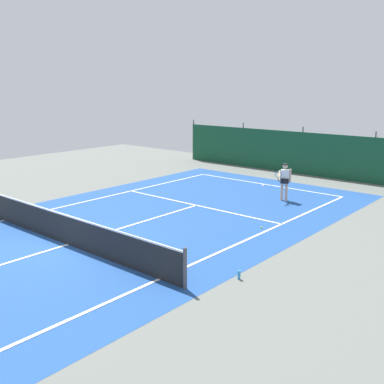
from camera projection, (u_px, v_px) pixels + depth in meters
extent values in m
plane|color=slate|center=(68.00, 245.00, 14.60)|extent=(36.00, 36.00, 0.00)
cube|color=#1E478C|center=(68.00, 245.00, 14.60)|extent=(11.02, 26.60, 0.01)
cube|color=white|center=(265.00, 184.00, 23.40)|extent=(8.22, 0.10, 0.01)
cube|color=white|center=(4.00, 220.00, 17.20)|extent=(0.10, 23.80, 0.01)
cube|color=white|center=(160.00, 279.00, 12.00)|extent=(0.10, 23.80, 0.01)
cube|color=white|center=(196.00, 205.00, 19.33)|extent=(8.22, 0.10, 0.01)
cube|color=white|center=(68.00, 244.00, 14.60)|extent=(0.10, 12.80, 0.01)
cube|color=white|center=(263.00, 185.00, 23.29)|extent=(0.10, 0.30, 0.01)
cube|color=black|center=(67.00, 231.00, 14.50)|extent=(9.92, 0.03, 0.95)
cube|color=white|center=(66.00, 216.00, 14.38)|extent=(9.92, 0.04, 0.05)
cylinder|color=#47474C|center=(185.00, 269.00, 11.31)|extent=(0.10, 0.10, 1.10)
cube|color=#14472D|center=(301.00, 153.00, 25.93)|extent=(16.22, 0.06, 2.40)
cylinder|color=#595B60|center=(194.00, 140.00, 31.08)|extent=(0.08, 0.08, 2.70)
cylinder|color=#595B60|center=(243.00, 145.00, 28.51)|extent=(0.08, 0.08, 2.70)
cylinder|color=#595B60|center=(302.00, 150.00, 25.94)|extent=(0.08, 0.08, 2.70)
cylinder|color=#595B60|center=(374.00, 158.00, 23.38)|extent=(0.08, 0.08, 2.70)
cube|color=#234C1E|center=(305.00, 163.00, 26.53)|extent=(14.60, 0.70, 1.10)
cylinder|color=#D8AD8C|center=(286.00, 191.00, 20.10)|extent=(0.12, 0.12, 0.82)
cylinder|color=#D8AD8C|center=(282.00, 191.00, 20.14)|extent=(0.12, 0.12, 0.82)
cylinder|color=black|center=(285.00, 180.00, 20.01)|extent=(0.40, 0.40, 0.22)
cube|color=white|center=(285.00, 176.00, 19.96)|extent=(0.41, 0.35, 0.56)
sphere|color=#D8AD8C|center=(285.00, 166.00, 19.86)|extent=(0.22, 0.22, 0.22)
cylinder|color=black|center=(285.00, 164.00, 19.84)|extent=(0.23, 0.23, 0.04)
cylinder|color=#D8AD8C|center=(290.00, 176.00, 19.91)|extent=(0.09, 0.09, 0.58)
cylinder|color=#D8AD8C|center=(279.00, 176.00, 19.89)|extent=(0.34, 0.50, 0.41)
cylinder|color=black|center=(278.00, 180.00, 19.63)|extent=(0.16, 0.25, 0.13)
torus|color=teal|center=(278.00, 175.00, 19.58)|extent=(0.33, 0.26, 0.29)
sphere|color=#CCDB33|center=(262.00, 228.00, 16.25)|extent=(0.07, 0.07, 0.07)
cube|color=maroon|center=(319.00, 156.00, 28.20)|extent=(2.20, 4.35, 0.80)
cube|color=#2D333D|center=(320.00, 145.00, 28.04)|extent=(1.71, 2.03, 0.56)
cylinder|color=black|center=(326.00, 166.00, 26.75)|extent=(0.28, 0.66, 0.64)
cylinder|color=black|center=(297.00, 164.00, 27.75)|extent=(0.28, 0.66, 0.64)
cylinder|color=black|center=(340.00, 161.00, 28.83)|extent=(0.28, 0.66, 0.64)
cylinder|color=black|center=(313.00, 158.00, 29.83)|extent=(0.28, 0.66, 0.64)
cylinder|color=#338CD8|center=(239.00, 275.00, 11.99)|extent=(0.08, 0.08, 0.24)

